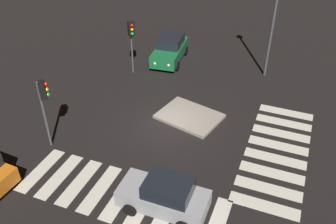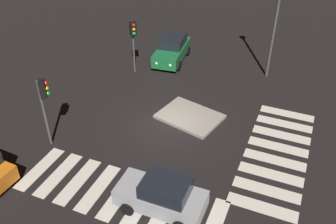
{
  "view_description": "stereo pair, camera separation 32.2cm",
  "coord_description": "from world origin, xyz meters",
  "px_view_note": "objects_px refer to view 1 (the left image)",
  "views": [
    {
      "loc": [
        6.43,
        -16.07,
        12.95
      ],
      "look_at": [
        0.0,
        0.0,
        1.0
      ],
      "focal_mm": 39.08,
      "sensor_mm": 36.0,
      "label": 1
    },
    {
      "loc": [
        6.73,
        -15.95,
        12.95
      ],
      "look_at": [
        0.0,
        0.0,
        1.0
      ],
      "focal_mm": 39.08,
      "sensor_mm": 36.0,
      "label": 2
    }
  ],
  "objects_px": {
    "traffic_island": "(189,116)",
    "car_silver": "(164,196)",
    "car_green": "(170,49)",
    "street_lamp": "(276,5)",
    "traffic_light_south": "(44,98)",
    "traffic_light_west": "(132,35)"
  },
  "relations": [
    {
      "from": "car_silver",
      "to": "traffic_light_south",
      "type": "relative_size",
      "value": 1.02
    },
    {
      "from": "traffic_island",
      "to": "car_green",
      "type": "relative_size",
      "value": 0.89
    },
    {
      "from": "traffic_island",
      "to": "car_silver",
      "type": "relative_size",
      "value": 1.02
    },
    {
      "from": "traffic_island",
      "to": "car_green",
      "type": "distance_m",
      "value": 7.86
    },
    {
      "from": "car_silver",
      "to": "car_green",
      "type": "xyz_separation_m",
      "value": [
        -5.23,
        13.87,
        0.1
      ]
    },
    {
      "from": "car_green",
      "to": "traffic_light_south",
      "type": "relative_size",
      "value": 1.16
    },
    {
      "from": "traffic_light_south",
      "to": "street_lamp",
      "type": "xyz_separation_m",
      "value": [
        9.45,
        12.33,
        2.16
      ]
    },
    {
      "from": "car_green",
      "to": "car_silver",
      "type": "bearing_deg",
      "value": 14.47
    },
    {
      "from": "traffic_light_south",
      "to": "traffic_island",
      "type": "bearing_deg",
      "value": 3.52
    },
    {
      "from": "traffic_light_west",
      "to": "street_lamp",
      "type": "distance_m",
      "value": 9.84
    },
    {
      "from": "traffic_light_west",
      "to": "car_green",
      "type": "bearing_deg",
      "value": 106.2
    },
    {
      "from": "car_green",
      "to": "street_lamp",
      "type": "xyz_separation_m",
      "value": [
        7.28,
        0.4,
        4.23
      ]
    },
    {
      "from": "street_lamp",
      "to": "car_silver",
      "type": "bearing_deg",
      "value": -98.18
    },
    {
      "from": "car_green",
      "to": "street_lamp",
      "type": "height_order",
      "value": "street_lamp"
    },
    {
      "from": "traffic_island",
      "to": "street_lamp",
      "type": "height_order",
      "value": "street_lamp"
    },
    {
      "from": "car_silver",
      "to": "street_lamp",
      "type": "distance_m",
      "value": 15.05
    },
    {
      "from": "traffic_light_west",
      "to": "car_silver",
      "type": "bearing_deg",
      "value": -10.61
    },
    {
      "from": "car_silver",
      "to": "traffic_light_west",
      "type": "xyz_separation_m",
      "value": [
        -6.95,
        10.98,
        2.12
      ]
    },
    {
      "from": "traffic_light_west",
      "to": "street_lamp",
      "type": "relative_size",
      "value": 0.52
    },
    {
      "from": "car_silver",
      "to": "street_lamp",
      "type": "relative_size",
      "value": 0.53
    },
    {
      "from": "traffic_island",
      "to": "car_green",
      "type": "bearing_deg",
      "value": 120.39
    },
    {
      "from": "traffic_light_west",
      "to": "street_lamp",
      "type": "xyz_separation_m",
      "value": [
        9.0,
        3.29,
        2.2
      ]
    }
  ]
}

